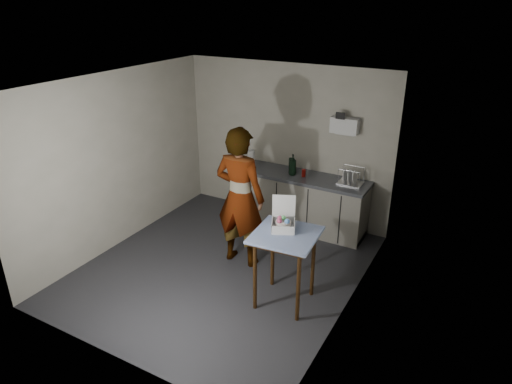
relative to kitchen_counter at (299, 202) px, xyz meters
The scene contains 15 objects.
ground 1.80m from the kitchen_counter, 103.24° to the right, with size 4.00×4.00×0.00m, color #26262A.
wall_back 1.00m from the kitchen_counter, 144.05° to the left, with size 3.60×0.02×2.60m, color #B1AD9A.
wall_right 2.36m from the kitchen_counter, 50.73° to the right, with size 0.02×4.00×2.60m, color #B1AD9A.
wall_left 2.91m from the kitchen_counter, 142.18° to the right, with size 0.02×4.00×2.60m, color #B1AD9A.
ceiling 2.78m from the kitchen_counter, 103.24° to the right, with size 3.60×4.00×0.01m, color white.
kitchen_counter is the anchor object (origin of this frame).
wall_shelf 1.47m from the kitchen_counter, 20.15° to the left, with size 0.42×0.18×0.37m.
side_table 2.11m from the kitchen_counter, 70.78° to the right, with size 0.81×0.81×0.97m.
standing_man 1.53m from the kitchen_counter, 101.67° to the right, with size 0.73×0.48×2.00m, color #B2A593.
soap_bottle 0.66m from the kitchen_counter, 160.05° to the right, with size 0.13×0.13×0.34m, color black.
soda_can 0.55m from the kitchen_counter, 22.36° to the right, with size 0.06×0.06×0.12m, color red.
dark_bottle 0.63m from the kitchen_counter, 167.63° to the left, with size 0.07×0.07×0.24m, color black.
paper_towel 1.06m from the kitchen_counter, behind, with size 0.17×0.17×0.31m.
dish_rack 0.98m from the kitchen_counter, ahead, with size 0.37×0.28×0.26m.
bakery_box 2.05m from the kitchen_counter, 72.10° to the right, with size 0.37×0.38×0.39m.
Camera 1 is at (3.07, -4.57, 3.58)m, focal length 32.00 mm.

